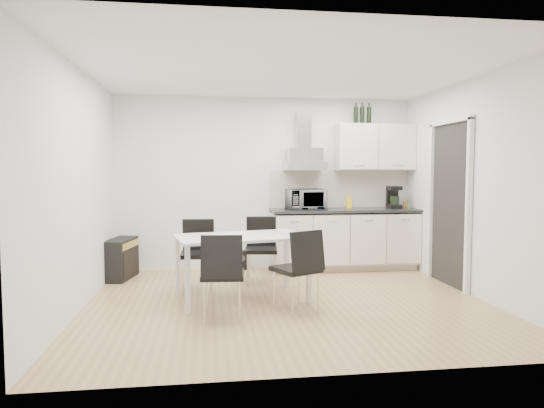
% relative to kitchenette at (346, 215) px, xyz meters
% --- Properties ---
extents(ground, '(4.50, 4.50, 0.00)m').
position_rel_kitchenette_xyz_m(ground, '(-1.19, -1.73, -0.83)').
color(ground, tan).
rests_on(ground, ground).
extents(wall_back, '(4.50, 0.10, 2.60)m').
position_rel_kitchenette_xyz_m(wall_back, '(-1.19, 0.27, 0.47)').
color(wall_back, silver).
rests_on(wall_back, ground).
extents(wall_front, '(4.50, 0.10, 2.60)m').
position_rel_kitchenette_xyz_m(wall_front, '(-1.19, -3.73, 0.47)').
color(wall_front, silver).
rests_on(wall_front, ground).
extents(wall_left, '(0.10, 4.00, 2.60)m').
position_rel_kitchenette_xyz_m(wall_left, '(-3.44, -1.73, 0.47)').
color(wall_left, silver).
rests_on(wall_left, ground).
extents(wall_right, '(0.10, 4.00, 2.60)m').
position_rel_kitchenette_xyz_m(wall_right, '(1.06, -1.73, 0.47)').
color(wall_right, silver).
rests_on(wall_right, ground).
extents(ceiling, '(4.50, 4.50, 0.00)m').
position_rel_kitchenette_xyz_m(ceiling, '(-1.19, -1.73, 1.77)').
color(ceiling, white).
rests_on(ceiling, wall_back).
extents(doorway, '(0.08, 1.04, 2.10)m').
position_rel_kitchenette_xyz_m(doorway, '(1.02, -1.18, 0.22)').
color(doorway, white).
rests_on(doorway, ground).
extents(kitchenette, '(2.22, 0.64, 2.52)m').
position_rel_kitchenette_xyz_m(kitchenette, '(0.00, 0.00, 0.00)').
color(kitchenette, beige).
rests_on(kitchenette, ground).
extents(dining_table, '(1.60, 1.10, 0.75)m').
position_rel_kitchenette_xyz_m(dining_table, '(-1.69, -1.56, -0.16)').
color(dining_table, white).
rests_on(dining_table, ground).
extents(chair_far_left, '(0.47, 0.52, 0.88)m').
position_rel_kitchenette_xyz_m(chair_far_left, '(-2.21, -1.04, -0.39)').
color(chair_far_left, black).
rests_on(chair_far_left, ground).
extents(chair_far_right, '(0.50, 0.55, 0.88)m').
position_rel_kitchenette_xyz_m(chair_far_right, '(-1.39, -0.81, -0.39)').
color(chair_far_right, black).
rests_on(chair_far_right, ground).
extents(chair_near_left, '(0.48, 0.53, 0.88)m').
position_rel_kitchenette_xyz_m(chair_near_left, '(-1.94, -2.27, -0.39)').
color(chair_near_left, black).
rests_on(chair_near_left, ground).
extents(chair_near_right, '(0.62, 0.64, 0.88)m').
position_rel_kitchenette_xyz_m(chair_near_right, '(-1.16, -2.09, -0.39)').
color(chair_near_right, black).
rests_on(chair_near_right, ground).
extents(guitar_amp, '(0.41, 0.71, 0.56)m').
position_rel_kitchenette_xyz_m(guitar_amp, '(-3.28, -0.25, -0.55)').
color(guitar_amp, black).
rests_on(guitar_amp, ground).
extents(floor_speaker, '(0.18, 0.16, 0.28)m').
position_rel_kitchenette_xyz_m(floor_speaker, '(-1.58, 0.17, -0.69)').
color(floor_speaker, black).
rests_on(floor_speaker, ground).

